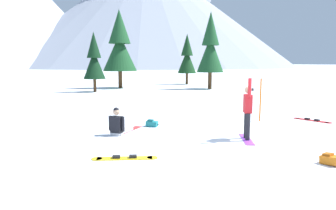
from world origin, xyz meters
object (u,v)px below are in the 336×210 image
at_px(pine_tree_young, 120,45).
at_px(backpack_teal, 152,123).
at_px(backpack_orange, 331,159).
at_px(pine_tree_slender, 94,59).
at_px(snowboarder_midground, 119,125).
at_px(loose_snowboard_far_spare, 125,158).
at_px(snowboarder_foreground, 248,111).
at_px(trail_marker_pole, 260,100).
at_px(loose_snowboard_near_left, 312,120).
at_px(pine_tree_short, 187,57).
at_px(pine_tree_tall, 210,47).

bearing_deg(pine_tree_young, backpack_teal, -101.89).
bearing_deg(backpack_orange, pine_tree_slender, 93.67).
height_order(snowboarder_midground, backpack_orange, snowboarder_midground).
bearing_deg(loose_snowboard_far_spare, pine_tree_slender, 81.12).
bearing_deg(snowboarder_foreground, pine_tree_young, 84.90).
bearing_deg(snowboarder_foreground, trail_marker_pole, 43.59).
bearing_deg(backpack_teal, loose_snowboard_near_left, -13.47).
relative_size(loose_snowboard_far_spare, pine_tree_short, 0.29).
bearing_deg(backpack_orange, trail_marker_pole, 66.78).
distance_m(snowboarder_foreground, loose_snowboard_far_spare, 4.44).
bearing_deg(trail_marker_pole, pine_tree_young, 91.63).
bearing_deg(pine_tree_slender, backpack_teal, -93.25).
bearing_deg(snowboarder_foreground, pine_tree_slender, 93.38).
bearing_deg(backpack_orange, pine_tree_young, 86.11).
bearing_deg(backpack_orange, pine_tree_tall, 66.10).
distance_m(snowboarder_midground, loose_snowboard_far_spare, 3.00).
bearing_deg(backpack_teal, loose_snowboard_far_spare, -120.56).
bearing_deg(trail_marker_pole, pine_tree_tall, 65.86).
bearing_deg(loose_snowboard_near_left, pine_tree_tall, 73.62).
height_order(loose_snowboard_far_spare, pine_tree_short, pine_tree_short).
distance_m(loose_snowboard_near_left, pine_tree_slender, 19.24).
height_order(snowboarder_foreground, pine_tree_tall, pine_tree_tall).
bearing_deg(pine_tree_slender, loose_snowboard_far_spare, -98.88).
height_order(pine_tree_short, pine_tree_young, pine_tree_young).
bearing_deg(pine_tree_slender, snowboarder_foreground, -86.62).
xyz_separation_m(loose_snowboard_far_spare, pine_tree_young, (6.38, 23.51, 4.25)).
xyz_separation_m(trail_marker_pole, pine_tree_slender, (-3.82, 17.21, 1.90)).
xyz_separation_m(backpack_orange, pine_tree_short, (10.69, 28.63, 3.12)).
height_order(loose_snowboard_far_spare, trail_marker_pole, trail_marker_pole).
height_order(loose_snowboard_near_left, trail_marker_pole, trail_marker_pole).
xyz_separation_m(loose_snowboard_near_left, backpack_orange, (-4.55, -4.65, 0.11)).
relative_size(trail_marker_pole, pine_tree_short, 0.31).
distance_m(backpack_orange, pine_tree_young, 26.45).
distance_m(snowboarder_foreground, pine_tree_tall, 21.02).
distance_m(pine_tree_short, pine_tree_tall, 7.43).
height_order(backpack_teal, pine_tree_tall, pine_tree_tall).
height_order(loose_snowboard_far_spare, pine_tree_young, pine_tree_young).
distance_m(backpack_teal, trail_marker_pole, 4.88).
relative_size(snowboarder_midground, backpack_orange, 2.76).
bearing_deg(pine_tree_slender, loose_snowboard_near_left, -71.59).
height_order(snowboarder_foreground, loose_snowboard_near_left, snowboarder_foreground).
height_order(trail_marker_pole, pine_tree_young, pine_tree_young).
height_order(backpack_teal, trail_marker_pole, trail_marker_pole).
bearing_deg(backpack_orange, loose_snowboard_far_spare, 150.92).
bearing_deg(pine_tree_tall, snowboarder_midground, -130.20).
xyz_separation_m(snowboarder_midground, pine_tree_slender, (2.50, 17.23, 2.49)).
bearing_deg(loose_snowboard_far_spare, backpack_teal, 59.44).
bearing_deg(backpack_teal, pine_tree_short, 59.64).
xyz_separation_m(snowboarder_midground, backpack_orange, (3.95, -5.47, -0.21)).
bearing_deg(pine_tree_slender, backpack_orange, -86.33).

